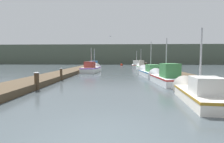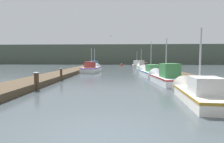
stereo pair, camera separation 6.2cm
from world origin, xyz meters
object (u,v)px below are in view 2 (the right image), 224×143
object	(u,v)px
fishing_boat_3	(92,69)
seagull_lead	(111,36)
mooring_piling_1	(146,66)
fishing_boat_2	(150,72)
fishing_boat_0	(197,92)
channel_buoy	(122,65)
fishing_boat_1	(164,77)
fishing_boat_6	(137,65)
fishing_boat_4	(95,67)
fishing_boat_5	(141,66)
mooring_piling_0	(36,81)
mooring_piling_2	(61,74)

from	to	relation	value
fishing_boat_3	seagull_lead	world-z (taller)	seagull_lead
mooring_piling_1	fishing_boat_3	bearing A→B (deg)	-138.38
seagull_lead	fishing_boat_2	bearing A→B (deg)	54.06
fishing_boat_0	channel_buoy	xyz separation A→B (m)	(-3.31, 35.47, -0.20)
fishing_boat_1	fishing_boat_6	size ratio (longest dim) A/B	0.92
mooring_piling_1	fishing_boat_4	bearing A→B (deg)	-161.21
fishing_boat_4	fishing_boat_6	xyz separation A→B (m)	(7.58, 9.10, -0.02)
fishing_boat_1	fishing_boat_5	distance (m)	17.73
fishing_boat_1	fishing_boat_3	size ratio (longest dim) A/B	1.05
fishing_boat_3	channel_buoy	distance (m)	20.72
mooring_piling_0	channel_buoy	world-z (taller)	mooring_piling_0
fishing_boat_5	fishing_boat_1	bearing A→B (deg)	-90.51
fishing_boat_1	mooring_piling_2	bearing A→B (deg)	167.95
fishing_boat_3	fishing_boat_6	size ratio (longest dim) A/B	0.88
fishing_boat_6	mooring_piling_2	world-z (taller)	fishing_boat_6
fishing_boat_1	seagull_lead	xyz separation A→B (m)	(-4.92, 10.74, 4.52)
fishing_boat_2	channel_buoy	bearing A→B (deg)	90.95
channel_buoy	fishing_boat_3	bearing A→B (deg)	-101.69
fishing_boat_0	fishing_boat_2	size ratio (longest dim) A/B	0.83
fishing_boat_4	channel_buoy	world-z (taller)	fishing_boat_4
fishing_boat_4	channel_buoy	xyz separation A→B (m)	(4.48, 15.82, -0.25)
fishing_boat_0	fishing_boat_5	bearing A→B (deg)	94.62
fishing_boat_3	mooring_piling_0	xyz separation A→B (m)	(-1.34, -12.96, 0.08)
fishing_boat_6	channel_buoy	bearing A→B (deg)	119.77
fishing_boat_1	mooring_piling_0	world-z (taller)	fishing_boat_1
fishing_boat_6	seagull_lead	distance (m)	14.04
fishing_boat_0	mooring_piling_0	world-z (taller)	fishing_boat_0
seagull_lead	fishing_boat_6	bearing A→B (deg)	171.13
fishing_boat_4	fishing_boat_5	distance (m)	8.69
fishing_boat_3	fishing_boat_6	bearing A→B (deg)	67.08
mooring_piling_0	fishing_boat_0	bearing A→B (deg)	-14.16
fishing_boat_0	fishing_boat_1	size ratio (longest dim) A/B	0.93
fishing_boat_1	channel_buoy	bearing A→B (deg)	91.18
mooring_piling_0	mooring_piling_1	bearing A→B (deg)	64.61
fishing_boat_2	fishing_boat_0	bearing A→B (deg)	-93.90
fishing_boat_4	fishing_boat_6	bearing A→B (deg)	49.07
fishing_boat_3	fishing_boat_4	distance (m)	4.47
fishing_boat_5	mooring_piling_2	xyz separation A→B (m)	(-8.90, -16.64, 0.13)
fishing_boat_2	mooring_piling_2	size ratio (longest dim) A/B	5.42
fishing_boat_4	mooring_piling_1	xyz separation A→B (m)	(8.59, 2.92, 0.15)
fishing_boat_0	mooring_piling_0	size ratio (longest dim) A/B	4.40
fishing_boat_0	fishing_boat_5	size ratio (longest dim) A/B	0.91
fishing_boat_1	fishing_boat_3	distance (m)	12.06
fishing_boat_6	mooring_piling_0	xyz separation A→B (m)	(-8.64, -26.52, 0.14)
fishing_boat_3	fishing_boat_4	bearing A→B (deg)	98.98
fishing_boat_3	mooring_piling_1	size ratio (longest dim) A/B	4.29
fishing_boat_4	seagull_lead	distance (m)	6.24
fishing_boat_4	channel_buoy	distance (m)	16.44
fishing_boat_1	mooring_piling_0	bearing A→B (deg)	-163.53
fishing_boat_1	mooring_piling_1	xyz separation A→B (m)	(0.92, 16.92, 0.11)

